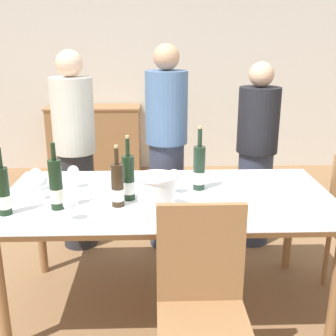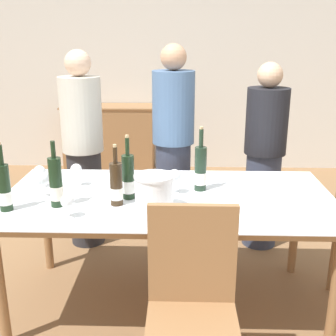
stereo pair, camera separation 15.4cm
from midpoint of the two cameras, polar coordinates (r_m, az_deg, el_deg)
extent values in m
plane|color=olive|center=(2.95, -1.56, -17.71)|extent=(12.00, 12.00, 0.00)
cube|color=silver|center=(5.53, -1.94, 14.34)|extent=(8.00, 0.10, 2.80)
cube|color=#996B42|center=(5.44, -10.65, 3.61)|extent=(1.12, 0.44, 0.85)
cube|color=#996B42|center=(5.36, -10.91, 8.11)|extent=(1.16, 0.46, 0.02)
cylinder|color=#996B42|center=(2.57, -23.35, -15.57)|extent=(0.06, 0.06, 0.72)
cylinder|color=#996B42|center=(2.58, 20.16, -15.13)|extent=(0.06, 0.06, 0.72)
cylinder|color=#996B42|center=(3.27, -18.19, -7.72)|extent=(0.06, 0.06, 0.72)
cylinder|color=#996B42|center=(3.27, 14.81, -7.39)|extent=(0.06, 0.06, 0.72)
cube|color=#996B42|center=(2.60, -1.70, -4.31)|extent=(2.00, 1.00, 0.04)
cube|color=white|center=(2.59, -1.70, -3.88)|extent=(2.03, 1.03, 0.01)
cylinder|color=white|center=(2.35, -3.43, -3.44)|extent=(0.21, 0.21, 0.21)
cylinder|color=white|center=(2.31, -3.48, -1.17)|extent=(0.22, 0.22, 0.01)
cylinder|color=black|center=(2.48, -23.10, -2.97)|extent=(0.07, 0.07, 0.27)
cylinder|color=white|center=(2.50, -22.94, -4.23)|extent=(0.07, 0.07, 0.07)
cylinder|color=black|center=(2.51, -7.13, -1.35)|extent=(0.07, 0.07, 0.27)
cylinder|color=white|center=(2.53, -7.08, -2.62)|extent=(0.08, 0.08, 0.08)
cylinder|color=black|center=(2.46, -7.30, 2.80)|extent=(0.02, 0.02, 0.11)
cylinder|color=tan|center=(2.45, -7.35, 4.19)|extent=(0.02, 0.02, 0.02)
cylinder|color=#1E3323|center=(2.66, 2.60, -0.04)|extent=(0.07, 0.07, 0.28)
cylinder|color=white|center=(2.68, 2.58, -1.30)|extent=(0.08, 0.08, 0.08)
cylinder|color=#1E3323|center=(2.61, 2.66, 4.10)|extent=(0.03, 0.03, 0.11)
cylinder|color=tan|center=(2.59, 2.68, 5.50)|extent=(0.02, 0.02, 0.02)
cylinder|color=black|center=(2.46, -16.68, -2.20)|extent=(0.07, 0.07, 0.29)
cylinder|color=silver|center=(2.48, -16.55, -3.58)|extent=(0.08, 0.08, 0.08)
cylinder|color=black|center=(2.40, -17.07, 2.14)|extent=(0.03, 0.03, 0.10)
cylinder|color=#332314|center=(2.43, -8.67, -2.35)|extent=(0.07, 0.07, 0.25)
cylinder|color=white|center=(2.45, -8.61, -3.56)|extent=(0.07, 0.07, 0.07)
cylinder|color=#332314|center=(2.37, -8.86, 1.58)|extent=(0.02, 0.02, 0.09)
cylinder|color=tan|center=(2.36, -8.92, 2.87)|extent=(0.02, 0.02, 0.02)
cylinder|color=white|center=(2.84, -18.78, -2.79)|extent=(0.07, 0.07, 0.00)
cylinder|color=white|center=(2.83, -18.85, -2.05)|extent=(0.01, 0.01, 0.07)
sphere|color=white|center=(2.81, -18.98, -0.81)|extent=(0.08, 0.08, 0.08)
cylinder|color=white|center=(2.63, -0.86, -3.38)|extent=(0.06, 0.06, 0.00)
cylinder|color=white|center=(2.62, -0.87, -2.50)|extent=(0.01, 0.01, 0.08)
sphere|color=white|center=(2.60, -0.88, -1.07)|extent=(0.08, 0.08, 0.08)
cylinder|color=white|center=(2.67, -18.24, -4.02)|extent=(0.07, 0.07, 0.00)
cylinder|color=white|center=(2.65, -18.33, -3.18)|extent=(0.01, 0.01, 0.08)
sphere|color=white|center=(2.63, -18.47, -1.77)|extent=(0.08, 0.08, 0.08)
cylinder|color=white|center=(2.81, -14.11, -2.57)|extent=(0.07, 0.07, 0.00)
cylinder|color=white|center=(2.80, -14.17, -1.74)|extent=(0.01, 0.01, 0.08)
sphere|color=white|center=(2.77, -14.27, -0.44)|extent=(0.07, 0.07, 0.07)
cylinder|color=white|center=(2.34, -14.79, -6.75)|extent=(0.06, 0.06, 0.00)
cylinder|color=white|center=(2.33, -14.85, -6.01)|extent=(0.01, 0.01, 0.06)
sphere|color=white|center=(2.31, -14.96, -4.68)|extent=(0.08, 0.08, 0.08)
cylinder|color=#996B42|center=(3.20, 19.38, -11.26)|extent=(0.03, 0.03, 0.43)
cube|color=#996B42|center=(2.03, 2.57, -20.82)|extent=(0.42, 0.42, 0.04)
cube|color=#996B42|center=(2.04, 2.25, -11.48)|extent=(0.42, 0.04, 0.50)
cylinder|color=#2D2D33|center=(3.59, -13.23, -4.15)|extent=(0.28, 0.28, 0.81)
cylinder|color=beige|center=(3.41, -14.05, 6.89)|extent=(0.33, 0.33, 0.59)
sphere|color=beige|center=(3.36, -14.56, 13.57)|extent=(0.20, 0.20, 0.20)
cylinder|color=#383F56|center=(3.49, -1.46, -3.63)|extent=(0.28, 0.28, 0.89)
cylinder|color=#4C6B93|center=(3.30, -1.55, 8.20)|extent=(0.33, 0.33, 0.56)
sphere|color=tan|center=(3.26, -1.61, 14.80)|extent=(0.20, 0.20, 0.20)
cylinder|color=#383F56|center=(3.61, 10.31, -3.93)|extent=(0.28, 0.28, 0.80)
cylinder|color=black|center=(3.43, 10.91, 6.39)|extent=(0.33, 0.33, 0.52)
sphere|color=#DBAD89|center=(3.38, 11.26, 12.34)|extent=(0.19, 0.19, 0.19)
camera|label=1|loc=(0.08, -91.74, -0.55)|focal=45.00mm
camera|label=2|loc=(0.08, 88.26, 0.55)|focal=45.00mm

